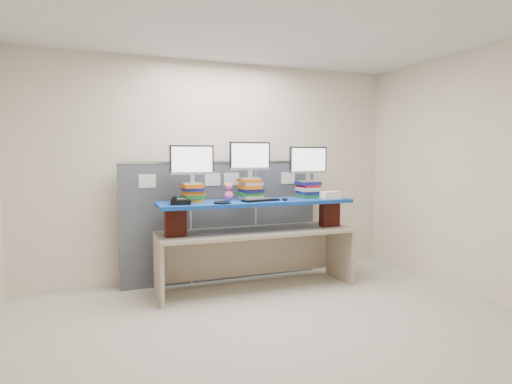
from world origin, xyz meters
name	(u,v)px	position (x,y,z in m)	size (l,w,h in m)	color
room	(284,179)	(0.00, 0.00, 1.40)	(5.00, 4.00, 2.80)	beige
cubicle_partition	(224,220)	(0.00, 1.78, 0.77)	(2.60, 0.06, 1.53)	#484C55
desk	(256,242)	(0.24, 1.27, 0.57)	(2.36, 0.75, 0.71)	tan
brick_pier_left	(175,222)	(-0.73, 1.25, 0.87)	(0.23, 0.13, 0.32)	maroon
brick_pier_right	(329,214)	(1.21, 1.19, 0.87)	(0.23, 0.13, 0.32)	maroon
blue_board	(256,202)	(0.24, 1.27, 1.05)	(2.31, 0.58, 0.04)	#0B3A93
book_stack_left	(193,193)	(-0.49, 1.41, 1.18)	(0.26, 0.30, 0.21)	#BC8619
book_stack_center	(250,189)	(0.21, 1.39, 1.19)	(0.26, 0.31, 0.25)	#B4B2AC
book_stack_right	(308,189)	(0.99, 1.36, 1.17)	(0.26, 0.31, 0.20)	#1A6123
monitor_left	(192,162)	(-0.49, 1.41, 1.53)	(0.51, 0.15, 0.44)	#AFAFB4
monitor_center	(250,158)	(0.21, 1.39, 1.57)	(0.51, 0.15, 0.44)	#AFAFB4
monitor_right	(308,162)	(0.99, 1.36, 1.52)	(0.51, 0.15, 0.44)	#AFAFB4
keyboard	(261,200)	(0.26, 1.17, 1.08)	(0.46, 0.21, 0.03)	black
mouse	(285,199)	(0.55, 1.12, 1.09)	(0.06, 0.10, 0.03)	black
desk_phone	(180,201)	(-0.68, 1.22, 1.10)	(0.25, 0.23, 0.09)	black
headset	(222,203)	(-0.23, 1.11, 1.08)	(0.19, 0.19, 0.02)	black
plush_toy	(229,191)	(-0.06, 1.39, 1.18)	(0.12, 0.09, 0.21)	pink
binder_stack	(331,195)	(1.18, 1.13, 1.11)	(0.26, 0.22, 0.09)	silver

